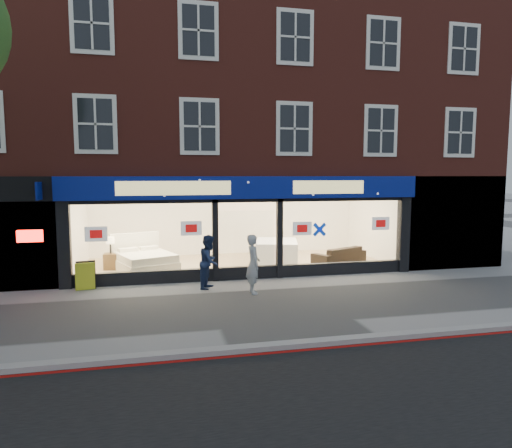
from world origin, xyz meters
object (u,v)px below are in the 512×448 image
object	(u,v)px
display_bed	(144,260)
sofa	(339,255)
pedestrian_blue	(209,262)
pedestrian_grey	(253,264)
mattress_stack	(276,251)
a_board	(86,276)

from	to	relation	value
display_bed	sofa	distance (m)	6.98
display_bed	pedestrian_blue	distance (m)	3.27
display_bed	pedestrian_grey	distance (m)	4.63
mattress_stack	a_board	bearing A→B (deg)	-157.28
a_board	sofa	bearing A→B (deg)	0.71
display_bed	pedestrian_grey	world-z (taller)	pedestrian_grey
display_bed	pedestrian_grey	xyz separation A→B (m)	(3.06, -3.45, 0.40)
display_bed	mattress_stack	distance (m)	4.92
mattress_stack	pedestrian_blue	world-z (taller)	pedestrian_blue
mattress_stack	pedestrian_blue	xyz separation A→B (m)	(-2.95, -3.31, 0.32)
mattress_stack	sofa	bearing A→B (deg)	-26.30
display_bed	pedestrian_blue	xyz separation A→B (m)	(1.91, -2.63, 0.36)
display_bed	mattress_stack	world-z (taller)	display_bed
sofa	pedestrian_grey	xyz separation A→B (m)	(-3.91, -3.09, 0.43)
pedestrian_blue	display_bed	bearing A→B (deg)	60.73
sofa	mattress_stack	bearing A→B (deg)	-50.74
display_bed	mattress_stack	xyz separation A→B (m)	(4.87, 0.68, 0.05)
sofa	display_bed	bearing A→B (deg)	-27.41
a_board	pedestrian_blue	distance (m)	3.61
sofa	a_board	distance (m)	8.76
display_bed	sofa	bearing A→B (deg)	-24.32
mattress_stack	pedestrian_grey	distance (m)	4.52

